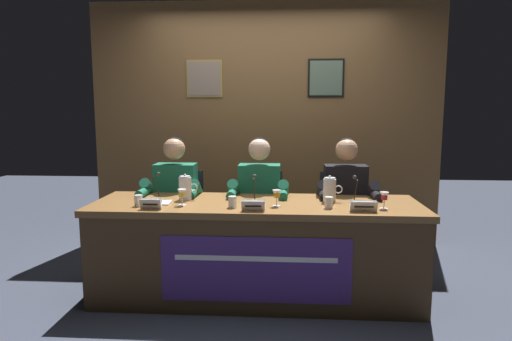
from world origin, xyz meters
name	(u,v)px	position (x,y,z in m)	size (l,w,h in m)	color
ground_plane	(256,295)	(0.00, 0.00, 0.00)	(12.00, 12.00, 0.00)	#383D4C
wall_back_panelled	(265,125)	(0.00, 1.46, 1.30)	(3.73, 0.14, 2.60)	brown
conference_table	(255,238)	(0.00, -0.10, 0.50)	(2.53, 0.77, 0.76)	brown
chair_left	(180,222)	(-0.74, 0.57, 0.44)	(0.44, 0.44, 0.91)	black
panelist_left	(174,197)	(-0.74, 0.37, 0.72)	(0.51, 0.48, 1.23)	black
nameplate_left	(151,204)	(-0.74, -0.29, 0.80)	(0.15, 0.06, 0.08)	white
juice_glass_left	(182,194)	(-0.55, -0.14, 0.84)	(0.06, 0.06, 0.12)	white
water_cup_left	(139,201)	(-0.87, -0.19, 0.79)	(0.06, 0.06, 0.08)	silver
microphone_left	(156,191)	(-0.79, 0.02, 0.83)	(0.06, 0.17, 0.22)	black
chair_center	(260,223)	(0.00, 0.57, 0.44)	(0.44, 0.44, 0.91)	black
panelist_center	(259,198)	(0.00, 0.37, 0.72)	(0.51, 0.48, 1.23)	black
nameplate_center	(253,206)	(0.00, -0.30, 0.80)	(0.16, 0.06, 0.08)	white
juice_glass_center	(277,195)	(0.16, -0.13, 0.84)	(0.06, 0.06, 0.12)	white
water_cup_center	(232,203)	(-0.16, -0.19, 0.79)	(0.06, 0.06, 0.08)	silver
microphone_center	(254,194)	(-0.01, -0.05, 0.83)	(0.06, 0.17, 0.22)	black
chair_right	(342,224)	(0.74, 0.57, 0.44)	(0.44, 0.44, 0.91)	black
panelist_right	(346,199)	(0.74, 0.37, 0.72)	(0.51, 0.48, 1.23)	black
nameplate_right	(364,206)	(0.78, -0.27, 0.80)	(0.19, 0.06, 0.08)	white
juice_glass_right	(384,197)	(0.94, -0.16, 0.84)	(0.06, 0.06, 0.12)	white
water_cup_right	(329,203)	(0.54, -0.17, 0.79)	(0.06, 0.06, 0.08)	silver
microphone_right	(356,196)	(0.76, -0.05, 0.83)	(0.06, 0.17, 0.22)	black
water_pitcher_left_side	(185,188)	(-0.57, 0.07, 0.85)	(0.15, 0.10, 0.21)	silver
water_pitcher_right_side	(330,190)	(0.57, 0.06, 0.85)	(0.15, 0.10, 0.21)	silver
document_stack_left	(157,203)	(-0.76, -0.09, 0.76)	(0.22, 0.17, 0.01)	white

